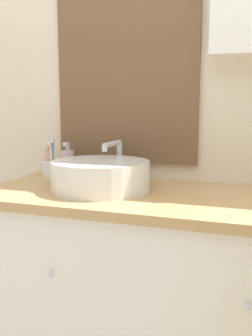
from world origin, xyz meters
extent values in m
cube|color=beige|center=(0.00, 0.63, 1.25)|extent=(3.20, 0.06, 2.50)
cube|color=brown|center=(-0.24, 0.59, 1.44)|extent=(0.66, 0.02, 0.98)
cube|color=#B2C1CC|center=(-0.24, 0.58, 1.44)|extent=(0.60, 0.01, 0.92)
cube|color=silver|center=(0.00, 0.31, 0.42)|extent=(1.38, 0.55, 0.84)
cube|color=tan|center=(0.00, 0.31, 0.86)|extent=(1.42, 0.59, 0.03)
sphere|color=silver|center=(-0.32, 0.02, 0.63)|extent=(0.02, 0.02, 0.02)
sphere|color=silver|center=(0.32, 0.02, 0.63)|extent=(0.02, 0.02, 0.02)
cylinder|color=silver|center=(-0.25, 0.30, 0.93)|extent=(0.39, 0.39, 0.12)
cylinder|color=silver|center=(-0.25, 0.30, 0.98)|extent=(0.32, 0.32, 0.01)
cylinder|color=silver|center=(-0.25, 0.52, 0.96)|extent=(0.02, 0.02, 0.17)
cylinder|color=silver|center=(-0.25, 0.43, 1.04)|extent=(0.02, 0.17, 0.02)
cylinder|color=silver|center=(-0.25, 0.34, 1.03)|extent=(0.02, 0.02, 0.02)
sphere|color=white|center=(-0.14, 0.52, 0.91)|extent=(0.06, 0.06, 0.06)
cylinder|color=silver|center=(-0.58, 0.50, 0.91)|extent=(0.08, 0.08, 0.07)
cylinder|color=#3884DB|center=(-0.56, 0.49, 0.97)|extent=(0.01, 0.01, 0.17)
cube|color=white|center=(-0.56, 0.49, 1.04)|extent=(0.01, 0.02, 0.02)
cylinder|color=#E5CC4C|center=(-0.58, 0.51, 0.96)|extent=(0.01, 0.01, 0.15)
cube|color=white|center=(-0.58, 0.51, 1.03)|extent=(0.01, 0.02, 0.02)
cylinder|color=#D6423D|center=(-0.59, 0.50, 0.96)|extent=(0.01, 0.01, 0.15)
cube|color=white|center=(-0.59, 0.50, 1.03)|extent=(0.01, 0.02, 0.02)
cylinder|color=pink|center=(-0.60, 0.49, 0.96)|extent=(0.01, 0.01, 0.15)
cube|color=white|center=(-0.60, 0.49, 1.03)|extent=(0.01, 0.02, 0.02)
cylinder|color=white|center=(-0.58, 0.49, 0.96)|extent=(0.01, 0.01, 0.15)
cube|color=white|center=(-0.58, 0.49, 1.03)|extent=(0.01, 0.02, 0.02)
cylinder|color=#CCA3BC|center=(-0.49, 0.49, 0.94)|extent=(0.06, 0.06, 0.13)
cylinder|color=silver|center=(-0.49, 0.49, 1.01)|extent=(0.02, 0.02, 0.02)
cube|color=silver|center=(-0.49, 0.48, 1.03)|extent=(0.02, 0.03, 0.02)
camera|label=1|loc=(0.32, -1.03, 1.19)|focal=40.00mm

